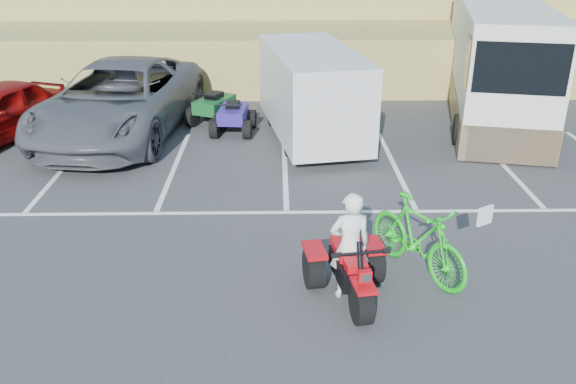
{
  "coord_description": "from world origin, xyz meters",
  "views": [
    {
      "loc": [
        -0.18,
        -8.92,
        5.48
      ],
      "look_at": [
        0.01,
        1.19,
        1.0
      ],
      "focal_mm": 38.0,
      "sensor_mm": 36.0,
      "label": 1
    }
  ],
  "objects_px": {
    "red_trike_atv": "(350,299)",
    "green_dirt_bike": "(418,238)",
    "cargo_trailer": "(312,91)",
    "rv_motorhome": "(495,67)",
    "quad_atv_blue": "(234,133)",
    "quad_atv_green": "(216,123)",
    "grey_pickup": "(120,100)",
    "rider": "(350,246)"
  },
  "relations": [
    {
      "from": "red_trike_atv",
      "to": "quad_atv_green",
      "type": "relative_size",
      "value": 1.09
    },
    {
      "from": "cargo_trailer",
      "to": "quad_atv_green",
      "type": "distance_m",
      "value": 3.37
    },
    {
      "from": "red_trike_atv",
      "to": "rider",
      "type": "xyz_separation_m",
      "value": [
        -0.02,
        0.15,
        0.89
      ]
    },
    {
      "from": "grey_pickup",
      "to": "cargo_trailer",
      "type": "relative_size",
      "value": 1.3
    },
    {
      "from": "green_dirt_bike",
      "to": "quad_atv_blue",
      "type": "relative_size",
      "value": 1.47
    },
    {
      "from": "quad_atv_blue",
      "to": "quad_atv_green",
      "type": "distance_m",
      "value": 1.08
    },
    {
      "from": "cargo_trailer",
      "to": "quad_atv_green",
      "type": "relative_size",
      "value": 3.45
    },
    {
      "from": "quad_atv_blue",
      "to": "green_dirt_bike",
      "type": "bearing_deg",
      "value": -60.06
    },
    {
      "from": "rider",
      "to": "quad_atv_blue",
      "type": "distance_m",
      "value": 8.67
    },
    {
      "from": "cargo_trailer",
      "to": "rv_motorhome",
      "type": "distance_m",
      "value": 6.15
    },
    {
      "from": "grey_pickup",
      "to": "rv_motorhome",
      "type": "height_order",
      "value": "rv_motorhome"
    },
    {
      "from": "grey_pickup",
      "to": "rv_motorhome",
      "type": "distance_m",
      "value": 11.17
    },
    {
      "from": "rider",
      "to": "cargo_trailer",
      "type": "relative_size",
      "value": 0.32
    },
    {
      "from": "red_trike_atv",
      "to": "rider",
      "type": "height_order",
      "value": "rider"
    },
    {
      "from": "grey_pickup",
      "to": "quad_atv_blue",
      "type": "height_order",
      "value": "grey_pickup"
    },
    {
      "from": "quad_atv_green",
      "to": "grey_pickup",
      "type": "bearing_deg",
      "value": -135.5
    },
    {
      "from": "quad_atv_blue",
      "to": "cargo_trailer",
      "type": "bearing_deg",
      "value": -7.3
    },
    {
      "from": "green_dirt_bike",
      "to": "quad_atv_green",
      "type": "distance_m",
      "value": 9.54
    },
    {
      "from": "quad_atv_green",
      "to": "green_dirt_bike",
      "type": "bearing_deg",
      "value": -40.14
    },
    {
      "from": "grey_pickup",
      "to": "quad_atv_blue",
      "type": "distance_m",
      "value": 3.27
    },
    {
      "from": "grey_pickup",
      "to": "quad_atv_green",
      "type": "relative_size",
      "value": 4.5
    },
    {
      "from": "rider",
      "to": "red_trike_atv",
      "type": "bearing_deg",
      "value": 90.0
    },
    {
      "from": "quad_atv_blue",
      "to": "grey_pickup",
      "type": "bearing_deg",
      "value": -174.11
    },
    {
      "from": "quad_atv_blue",
      "to": "rv_motorhome",
      "type": "bearing_deg",
      "value": 17.81
    },
    {
      "from": "rider",
      "to": "cargo_trailer",
      "type": "height_order",
      "value": "cargo_trailer"
    },
    {
      "from": "rider",
      "to": "green_dirt_bike",
      "type": "relative_size",
      "value": 0.79
    },
    {
      "from": "quad_atv_green",
      "to": "rider",
      "type": "bearing_deg",
      "value": -48.33
    },
    {
      "from": "red_trike_atv",
      "to": "green_dirt_bike",
      "type": "xyz_separation_m",
      "value": [
        1.19,
        0.79,
        0.68
      ]
    },
    {
      "from": "cargo_trailer",
      "to": "quad_atv_blue",
      "type": "bearing_deg",
      "value": 157.96
    },
    {
      "from": "red_trike_atv",
      "to": "quad_atv_blue",
      "type": "relative_size",
      "value": 1.13
    },
    {
      "from": "rider",
      "to": "grey_pickup",
      "type": "relative_size",
      "value": 0.25
    },
    {
      "from": "green_dirt_bike",
      "to": "grey_pickup",
      "type": "xyz_separation_m",
      "value": [
        -6.69,
        7.6,
        0.32
      ]
    },
    {
      "from": "rider",
      "to": "grey_pickup",
      "type": "bearing_deg",
      "value": -65.14
    },
    {
      "from": "rv_motorhome",
      "to": "quad_atv_blue",
      "type": "relative_size",
      "value": 6.23
    },
    {
      "from": "grey_pickup",
      "to": "green_dirt_bike",
      "type": "bearing_deg",
      "value": -41.59
    },
    {
      "from": "rv_motorhome",
      "to": "quad_atv_blue",
      "type": "height_order",
      "value": "rv_motorhome"
    },
    {
      "from": "red_trike_atv",
      "to": "rider",
      "type": "relative_size",
      "value": 0.97
    },
    {
      "from": "grey_pickup",
      "to": "rv_motorhome",
      "type": "xyz_separation_m",
      "value": [
        11.01,
        1.86,
        0.45
      ]
    },
    {
      "from": "cargo_trailer",
      "to": "quad_atv_green",
      "type": "height_order",
      "value": "cargo_trailer"
    },
    {
      "from": "green_dirt_bike",
      "to": "rider",
      "type": "bearing_deg",
      "value": 176.86
    },
    {
      "from": "cargo_trailer",
      "to": "quad_atv_blue",
      "type": "xyz_separation_m",
      "value": [
        -2.18,
        0.47,
        -1.32
      ]
    },
    {
      "from": "green_dirt_bike",
      "to": "quad_atv_green",
      "type": "xyz_separation_m",
      "value": [
        -4.18,
        8.55,
        -0.68
      ]
    }
  ]
}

